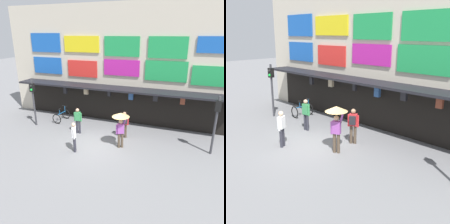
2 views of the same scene
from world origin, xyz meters
TOP-DOWN VIEW (x-y plane):
  - ground_plane at (0.00, 0.00)m, footprint 80.00×80.00m
  - shopfront at (-0.00, 4.57)m, footprint 18.00×2.60m
  - traffic_light_near at (-5.36, 1.27)m, footprint 0.32×0.35m
  - traffic_light_far at (5.98, 1.29)m, footprint 0.29×0.33m
  - bicycle_parked at (-4.09, 2.53)m, footprint 0.80×1.21m
  - pedestrian_in_green at (1.04, 1.50)m, footprint 0.48×0.46m
  - pedestrian_in_blue at (-1.93, 1.12)m, footprint 0.53×0.25m
  - pedestrian_with_umbrella at (1.21, 0.25)m, footprint 0.96×0.96m
  - pedestrian_in_red at (-0.99, -1.02)m, footprint 0.36×0.48m

SIDE VIEW (x-z plane):
  - ground_plane at x=0.00m, z-range 0.00..0.00m
  - bicycle_parked at x=-4.09m, z-range -0.13..0.92m
  - pedestrian_in_blue at x=-1.93m, z-range 0.11..1.79m
  - pedestrian_in_red at x=-0.99m, z-range 0.11..1.79m
  - pedestrian_in_green at x=1.04m, z-range 0.14..1.82m
  - pedestrian_with_umbrella at x=1.21m, z-range 0.60..2.68m
  - traffic_light_near at x=-5.36m, z-range 0.54..3.74m
  - traffic_light_far at x=5.98m, z-range 0.54..3.74m
  - shopfront at x=0.00m, z-range -0.04..7.96m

